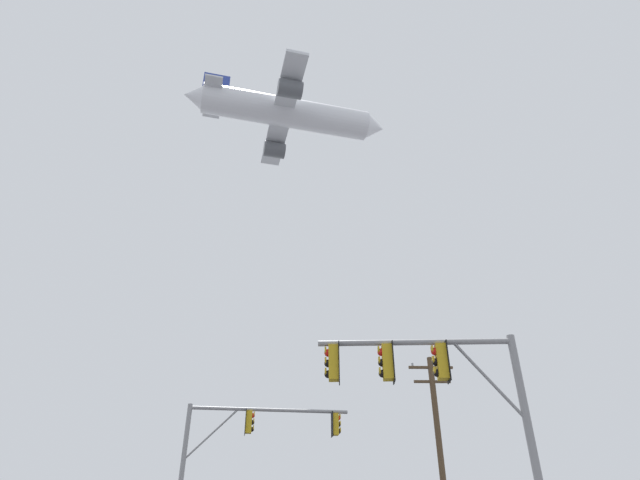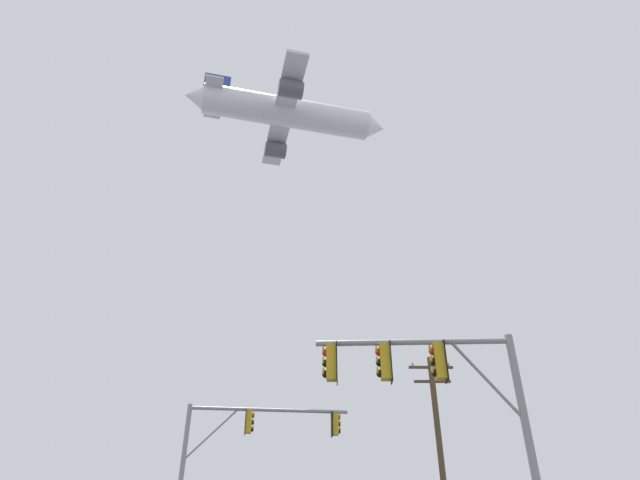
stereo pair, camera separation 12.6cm
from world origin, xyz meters
The scene contains 4 objects.
signal_pole_near centered at (4.04, 6.79, 4.66)m, with size 5.15×0.63×6.05m.
signal_pole_far centered at (-1.90, 16.53, 4.77)m, with size 6.85×1.07×6.28m.
utility_pole centered at (6.83, 18.82, 4.87)m, with size 2.20×0.28×9.14m.
airplane centered at (-2.05, 35.97, 42.26)m, with size 22.86×17.66×6.25m.
Camera 2 is at (0.89, -5.91, 1.64)m, focal length 28.23 mm.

